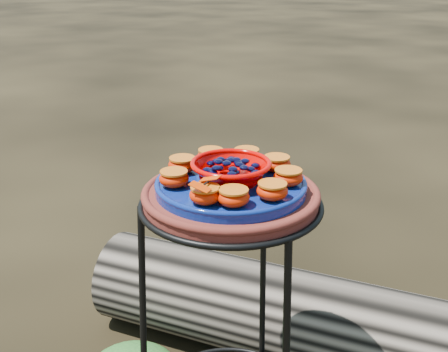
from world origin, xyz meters
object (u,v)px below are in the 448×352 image
at_px(red_bowl, 231,172).
at_px(terracotta_saucer, 231,198).
at_px(driftwood_log, 341,329).
at_px(plant_stand, 230,336).
at_px(cobalt_plate, 231,186).

bearing_deg(red_bowl, terracotta_saucer, 0.00).
bearing_deg(driftwood_log, plant_stand, -113.23).
bearing_deg(plant_stand, red_bowl, 0.00).
bearing_deg(cobalt_plate, terracotta_saucer, 0.00).
relative_size(cobalt_plate, driftwood_log, 0.20).
bearing_deg(red_bowl, driftwood_log, 66.77).
relative_size(plant_stand, driftwood_log, 0.44).
bearing_deg(terracotta_saucer, driftwood_log, 66.77).
xyz_separation_m(plant_stand, cobalt_plate, (0.00, 0.00, 0.39)).
relative_size(terracotta_saucer, red_bowl, 2.33).
xyz_separation_m(red_bowl, driftwood_log, (0.18, 0.41, -0.62)).
height_order(terracotta_saucer, red_bowl, red_bowl).
relative_size(cobalt_plate, red_bowl, 2.00).
height_order(plant_stand, terracotta_saucer, terracotta_saucer).
xyz_separation_m(plant_stand, red_bowl, (0.00, 0.00, 0.42)).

